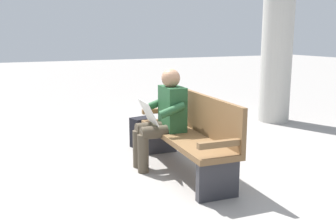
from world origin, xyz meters
The scene contains 5 objects.
ground_plane centered at (0.00, 0.00, 0.00)m, with size 40.00×40.00×0.00m, color gray.
bench_near centered at (0.00, -0.07, 0.46)m, with size 1.83×0.60×0.90m.
person_seated centered at (0.27, 0.14, 0.63)m, with size 0.59×0.59×1.18m.
backpack centered at (1.16, 0.07, 0.21)m, with size 0.30×0.33×0.42m.
support_pillar centered at (1.73, -2.74, 1.64)m, with size 0.55×0.55×3.28m, color #B2AFA8.
Camera 1 is at (-3.78, 1.97, 1.57)m, focal length 41.27 mm.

